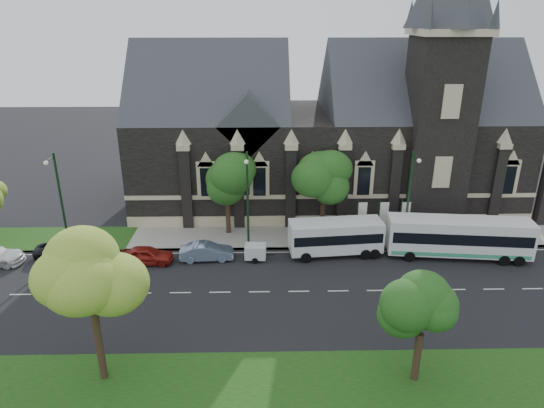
{
  "coord_description": "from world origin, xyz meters",
  "views": [
    {
      "loc": [
        -2.71,
        -31.46,
        19.59
      ],
      "look_at": [
        -1.92,
        6.0,
        4.81
      ],
      "focal_mm": 31.69,
      "sensor_mm": 36.0,
      "label": 1
    }
  ],
  "objects_px": {
    "box_trailer": "(256,251)",
    "tree_walk_right": "(326,175)",
    "shuttle_bus": "(336,236)",
    "street_lamp_near": "(410,195)",
    "tour_coach": "(459,237)",
    "tree_park_near": "(95,278)",
    "tree_park_east": "(426,309)",
    "banner_flag_left": "(360,216)",
    "tree_walk_left": "(229,176)",
    "banner_flag_right": "(404,215)",
    "street_lamp_far": "(60,198)",
    "car_far_red": "(147,255)",
    "banner_flag_center": "(382,216)",
    "sedan": "(207,252)",
    "street_lamp_mid": "(248,196)",
    "car_far_black": "(62,249)"
  },
  "relations": [
    {
      "from": "tree_park_near",
      "to": "box_trailer",
      "type": "xyz_separation_m",
      "value": [
        8.42,
        13.95,
        -5.63
      ]
    },
    {
      "from": "shuttle_bus",
      "to": "box_trailer",
      "type": "distance_m",
      "value": 7.09
    },
    {
      "from": "box_trailer",
      "to": "tree_walk_right",
      "type": "bearing_deg",
      "value": 44.07
    },
    {
      "from": "street_lamp_mid",
      "to": "box_trailer",
      "type": "distance_m",
      "value": 4.78
    },
    {
      "from": "street_lamp_near",
      "to": "banner_flag_right",
      "type": "relative_size",
      "value": 2.25
    },
    {
      "from": "tree_walk_left",
      "to": "shuttle_bus",
      "type": "xyz_separation_m",
      "value": [
        9.41,
        -4.61,
        -3.96
      ]
    },
    {
      "from": "banner_flag_left",
      "to": "banner_flag_right",
      "type": "relative_size",
      "value": 1.0
    },
    {
      "from": "banner_flag_right",
      "to": "car_far_red",
      "type": "xyz_separation_m",
      "value": [
        -22.81,
        -4.25,
        -1.63
      ]
    },
    {
      "from": "street_lamp_far",
      "to": "car_far_red",
      "type": "height_order",
      "value": "street_lamp_far"
    },
    {
      "from": "tree_park_east",
      "to": "car_far_red",
      "type": "height_order",
      "value": "tree_park_east"
    },
    {
      "from": "tour_coach",
      "to": "tree_park_east",
      "type": "bearing_deg",
      "value": -111.92
    },
    {
      "from": "banner_flag_left",
      "to": "sedan",
      "type": "xyz_separation_m",
      "value": [
        -13.82,
        -3.7,
        -1.63
      ]
    },
    {
      "from": "banner_flag_center",
      "to": "sedan",
      "type": "height_order",
      "value": "banner_flag_center"
    },
    {
      "from": "banner_flag_right",
      "to": "car_far_red",
      "type": "relative_size",
      "value": 0.9
    },
    {
      "from": "street_lamp_far",
      "to": "tour_coach",
      "type": "relative_size",
      "value": 0.74
    },
    {
      "from": "banner_flag_left",
      "to": "banner_flag_right",
      "type": "height_order",
      "value": "same"
    },
    {
      "from": "street_lamp_mid",
      "to": "car_far_black",
      "type": "distance_m",
      "value": 16.77
    },
    {
      "from": "box_trailer",
      "to": "tour_coach",
      "type": "bearing_deg",
      "value": 4.53
    },
    {
      "from": "shuttle_bus",
      "to": "car_far_black",
      "type": "bearing_deg",
      "value": 174.39
    },
    {
      "from": "tour_coach",
      "to": "sedan",
      "type": "height_order",
      "value": "tour_coach"
    },
    {
      "from": "tree_walk_right",
      "to": "banner_flag_left",
      "type": "bearing_deg",
      "value": -29.1
    },
    {
      "from": "shuttle_bus",
      "to": "banner_flag_left",
      "type": "bearing_deg",
      "value": 42.1
    },
    {
      "from": "tree_park_east",
      "to": "box_trailer",
      "type": "height_order",
      "value": "tree_park_east"
    },
    {
      "from": "tour_coach",
      "to": "tree_walk_right",
      "type": "bearing_deg",
      "value": 160.23
    },
    {
      "from": "tree_park_east",
      "to": "banner_flag_center",
      "type": "relative_size",
      "value": 1.57
    },
    {
      "from": "tree_walk_left",
      "to": "sedan",
      "type": "xyz_separation_m",
      "value": [
        -1.73,
        -5.4,
        -4.98
      ]
    },
    {
      "from": "tree_park_east",
      "to": "tour_coach",
      "type": "xyz_separation_m",
      "value": [
        7.92,
        14.69,
        -2.72
      ]
    },
    {
      "from": "banner_flag_center",
      "to": "tour_coach",
      "type": "distance_m",
      "value": 6.87
    },
    {
      "from": "shuttle_bus",
      "to": "car_far_black",
      "type": "distance_m",
      "value": 23.78
    },
    {
      "from": "street_lamp_near",
      "to": "car_far_red",
      "type": "xyz_separation_m",
      "value": [
        -22.52,
        -2.34,
        -4.36
      ]
    },
    {
      "from": "shuttle_bus",
      "to": "tree_park_near",
      "type": "bearing_deg",
      "value": -141.34
    },
    {
      "from": "sedan",
      "to": "car_far_black",
      "type": "height_order",
      "value": "sedan"
    },
    {
      "from": "tree_walk_left",
      "to": "box_trailer",
      "type": "relative_size",
      "value": 2.92
    },
    {
      "from": "tree_park_east",
      "to": "banner_flag_right",
      "type": "relative_size",
      "value": 1.57
    },
    {
      "from": "banner_flag_right",
      "to": "tour_coach",
      "type": "distance_m",
      "value": 5.29
    },
    {
      "from": "shuttle_bus",
      "to": "street_lamp_near",
      "type": "bearing_deg",
      "value": 3.6
    },
    {
      "from": "tour_coach",
      "to": "shuttle_bus",
      "type": "xyz_separation_m",
      "value": [
        -10.48,
        0.72,
        -0.12
      ]
    },
    {
      "from": "tree_park_east",
      "to": "tree_park_near",
      "type": "bearing_deg",
      "value": 178.23
    },
    {
      "from": "banner_flag_center",
      "to": "shuttle_bus",
      "type": "xyz_separation_m",
      "value": [
        -4.67,
        -2.91,
        -0.61
      ]
    },
    {
      "from": "street_lamp_mid",
      "to": "banner_flag_left",
      "type": "relative_size",
      "value": 2.25
    },
    {
      "from": "street_lamp_near",
      "to": "street_lamp_far",
      "type": "relative_size",
      "value": 1.0
    },
    {
      "from": "tree_park_near",
      "to": "tree_walk_right",
      "type": "bearing_deg",
      "value": 52.44
    },
    {
      "from": "tree_walk_right",
      "to": "car_far_black",
      "type": "height_order",
      "value": "tree_walk_right"
    },
    {
      "from": "street_lamp_near",
      "to": "tour_coach",
      "type": "height_order",
      "value": "street_lamp_near"
    },
    {
      "from": "tree_walk_left",
      "to": "banner_flag_left",
      "type": "xyz_separation_m",
      "value": [
        12.08,
        -1.7,
        -3.35
      ]
    },
    {
      "from": "shuttle_bus",
      "to": "sedan",
      "type": "bearing_deg",
      "value": 178.68
    },
    {
      "from": "tree_walk_left",
      "to": "street_lamp_near",
      "type": "xyz_separation_m",
      "value": [
        15.8,
        -3.61,
        -0.62
      ]
    },
    {
      "from": "tree_park_east",
      "to": "street_lamp_far",
      "type": "height_order",
      "value": "street_lamp_far"
    },
    {
      "from": "tree_park_east",
      "to": "street_lamp_mid",
      "type": "distance_m",
      "value": 19.32
    },
    {
      "from": "tour_coach",
      "to": "shuttle_bus",
      "type": "distance_m",
      "value": 10.5
    }
  ]
}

